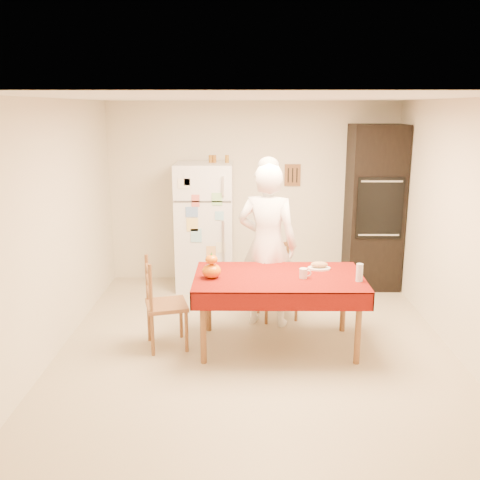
{
  "coord_description": "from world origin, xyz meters",
  "views": [
    {
      "loc": [
        -0.12,
        -5.16,
        2.41
      ],
      "look_at": [
        -0.16,
        0.2,
        1.08
      ],
      "focal_mm": 40.0,
      "sensor_mm": 36.0,
      "label": 1
    }
  ],
  "objects_px": {
    "chair_left": "(160,300)",
    "bread_plate": "(319,268)",
    "refrigerator": "(205,226)",
    "oven_cabinet": "(374,208)",
    "pumpkin_lower": "(212,271)",
    "chair_far": "(276,274)",
    "coffee_mug": "(303,273)",
    "wine_glass": "(359,273)",
    "dining_table": "(279,282)",
    "seated_woman": "(267,245)"
  },
  "relations": [
    {
      "from": "coffee_mug",
      "to": "seated_woman",
      "type": "bearing_deg",
      "value": 115.8
    },
    {
      "from": "chair_far",
      "to": "pumpkin_lower",
      "type": "bearing_deg",
      "value": -141.42
    },
    {
      "from": "oven_cabinet",
      "to": "bread_plate",
      "type": "relative_size",
      "value": 9.17
    },
    {
      "from": "oven_cabinet",
      "to": "pumpkin_lower",
      "type": "distance_m",
      "value": 2.9
    },
    {
      "from": "chair_far",
      "to": "pumpkin_lower",
      "type": "xyz_separation_m",
      "value": [
        -0.69,
        -0.91,
        0.33
      ]
    },
    {
      "from": "wine_glass",
      "to": "oven_cabinet",
      "type": "bearing_deg",
      "value": 73.57
    },
    {
      "from": "dining_table",
      "to": "pumpkin_lower",
      "type": "distance_m",
      "value": 0.69
    },
    {
      "from": "oven_cabinet",
      "to": "chair_far",
      "type": "distance_m",
      "value": 1.86
    },
    {
      "from": "seated_woman",
      "to": "coffee_mug",
      "type": "distance_m",
      "value": 0.77
    },
    {
      "from": "seated_woman",
      "to": "bread_plate",
      "type": "bearing_deg",
      "value": 158.27
    },
    {
      "from": "oven_cabinet",
      "to": "coffee_mug",
      "type": "distance_m",
      "value": 2.35
    },
    {
      "from": "oven_cabinet",
      "to": "coffee_mug",
      "type": "height_order",
      "value": "oven_cabinet"
    },
    {
      "from": "coffee_mug",
      "to": "wine_glass",
      "type": "bearing_deg",
      "value": -9.54
    },
    {
      "from": "refrigerator",
      "to": "pumpkin_lower",
      "type": "bearing_deg",
      "value": -83.94
    },
    {
      "from": "chair_left",
      "to": "bread_plate",
      "type": "xyz_separation_m",
      "value": [
        1.64,
        0.27,
        0.26
      ]
    },
    {
      "from": "oven_cabinet",
      "to": "bread_plate",
      "type": "height_order",
      "value": "oven_cabinet"
    },
    {
      "from": "pumpkin_lower",
      "to": "bread_plate",
      "type": "distance_m",
      "value": 1.15
    },
    {
      "from": "refrigerator",
      "to": "bread_plate",
      "type": "xyz_separation_m",
      "value": [
        1.32,
        -1.67,
        -0.08
      ]
    },
    {
      "from": "oven_cabinet",
      "to": "bread_plate",
      "type": "xyz_separation_m",
      "value": [
        -0.96,
        -1.72,
        -0.33
      ]
    },
    {
      "from": "chair_left",
      "to": "bread_plate",
      "type": "bearing_deg",
      "value": -96.0
    },
    {
      "from": "dining_table",
      "to": "coffee_mug",
      "type": "height_order",
      "value": "coffee_mug"
    },
    {
      "from": "refrigerator",
      "to": "chair_far",
      "type": "bearing_deg",
      "value": -49.52
    },
    {
      "from": "oven_cabinet",
      "to": "chair_far",
      "type": "relative_size",
      "value": 2.32
    },
    {
      "from": "chair_far",
      "to": "bread_plate",
      "type": "height_order",
      "value": "chair_far"
    },
    {
      "from": "seated_woman",
      "to": "bread_plate",
      "type": "height_order",
      "value": "seated_woman"
    },
    {
      "from": "coffee_mug",
      "to": "bread_plate",
      "type": "distance_m",
      "value": 0.37
    },
    {
      "from": "dining_table",
      "to": "refrigerator",
      "type": "bearing_deg",
      "value": 114.83
    },
    {
      "from": "coffee_mug",
      "to": "refrigerator",
      "type": "bearing_deg",
      "value": 119.54
    },
    {
      "from": "chair_far",
      "to": "chair_left",
      "type": "distance_m",
      "value": 1.51
    },
    {
      "from": "oven_cabinet",
      "to": "coffee_mug",
      "type": "bearing_deg",
      "value": -119.78
    },
    {
      "from": "dining_table",
      "to": "chair_far",
      "type": "bearing_deg",
      "value": 88.55
    },
    {
      "from": "refrigerator",
      "to": "chair_left",
      "type": "height_order",
      "value": "refrigerator"
    },
    {
      "from": "coffee_mug",
      "to": "pumpkin_lower",
      "type": "relative_size",
      "value": 0.52
    },
    {
      "from": "refrigerator",
      "to": "seated_woman",
      "type": "relative_size",
      "value": 0.92
    },
    {
      "from": "seated_woman",
      "to": "wine_glass",
      "type": "distance_m",
      "value": 1.16
    },
    {
      "from": "chair_far",
      "to": "pumpkin_lower",
      "type": "relative_size",
      "value": 4.99
    },
    {
      "from": "coffee_mug",
      "to": "wine_glass",
      "type": "distance_m",
      "value": 0.54
    },
    {
      "from": "refrigerator",
      "to": "oven_cabinet",
      "type": "xyz_separation_m",
      "value": [
        2.28,
        0.05,
        0.25
      ]
    },
    {
      "from": "seated_woman",
      "to": "wine_glass",
      "type": "xyz_separation_m",
      "value": [
        0.87,
        -0.77,
        -0.07
      ]
    },
    {
      "from": "dining_table",
      "to": "bread_plate",
      "type": "distance_m",
      "value": 0.5
    },
    {
      "from": "refrigerator",
      "to": "oven_cabinet",
      "type": "relative_size",
      "value": 0.77
    },
    {
      "from": "pumpkin_lower",
      "to": "chair_left",
      "type": "bearing_deg",
      "value": 176.37
    },
    {
      "from": "chair_far",
      "to": "wine_glass",
      "type": "height_order",
      "value": "chair_far"
    },
    {
      "from": "chair_left",
      "to": "bread_plate",
      "type": "relative_size",
      "value": 3.96
    },
    {
      "from": "dining_table",
      "to": "pumpkin_lower",
      "type": "height_order",
      "value": "pumpkin_lower"
    },
    {
      "from": "refrigerator",
      "to": "chair_far",
      "type": "xyz_separation_m",
      "value": [
        0.9,
        -1.06,
        -0.34
      ]
    },
    {
      "from": "chair_far",
      "to": "coffee_mug",
      "type": "distance_m",
      "value": 0.99
    },
    {
      "from": "chair_far",
      "to": "coffee_mug",
      "type": "height_order",
      "value": "chair_far"
    },
    {
      "from": "dining_table",
      "to": "bread_plate",
      "type": "bearing_deg",
      "value": 28.28
    },
    {
      "from": "oven_cabinet",
      "to": "coffee_mug",
      "type": "xyz_separation_m",
      "value": [
        -1.16,
        -2.03,
        -0.29
      ]
    }
  ]
}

